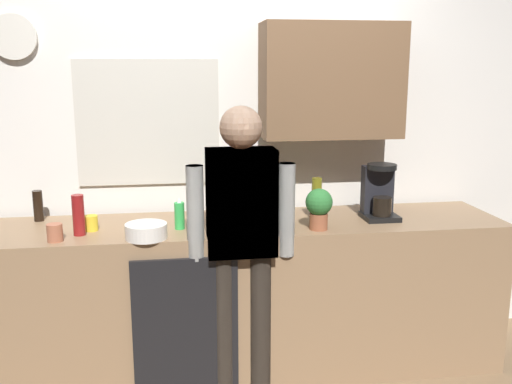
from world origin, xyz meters
TOP-DOWN VIEW (x-y plane):
  - kitchen_counter at (0.00, 0.30)m, footprint 3.14×0.64m
  - dishwasher_panel at (-0.31, -0.03)m, footprint 0.56×0.02m
  - back_wall_assembly at (0.07, 0.70)m, footprint 4.74×0.42m
  - coffee_maker at (0.86, 0.28)m, footprint 0.20×0.20m
  - bottle_olive_oil at (0.48, 0.30)m, footprint 0.06×0.06m
  - bottle_red_vinegar at (-0.85, 0.18)m, footprint 0.06×0.06m
  - bottle_dark_sauce at (-1.13, 0.52)m, footprint 0.06×0.06m
  - bottle_clear_soda at (0.18, 0.23)m, footprint 0.09×0.09m
  - cup_yellow_cup at (-0.80, 0.26)m, footprint 0.07×0.07m
  - cup_white_mug at (0.16, 0.47)m, footprint 0.08×0.08m
  - cup_terracotta_mug at (-0.96, 0.08)m, footprint 0.08×0.08m
  - mixing_bowl at (-0.50, 0.06)m, footprint 0.22×0.22m
  - potted_plant at (0.44, 0.10)m, footprint 0.15×0.15m
  - dish_soap at (-0.32, 0.22)m, footprint 0.06×0.06m
  - person_at_sink at (0.00, 0.00)m, footprint 0.57×0.22m
  - person_guest at (0.00, 0.00)m, footprint 0.57×0.22m

SIDE VIEW (x-z plane):
  - dishwasher_panel at x=-0.31m, z-range 0.00..0.82m
  - kitchen_counter at x=0.00m, z-range 0.00..0.91m
  - mixing_bowl at x=-0.50m, z-range 0.91..0.99m
  - person_at_sink at x=0.00m, z-range 0.15..1.75m
  - person_guest at x=0.00m, z-range 0.15..1.75m
  - cup_yellow_cup at x=-0.80m, z-range 0.91..0.99m
  - cup_terracotta_mug at x=-0.96m, z-range 0.91..1.00m
  - cup_white_mug at x=0.16m, z-range 0.91..1.00m
  - dish_soap at x=-0.32m, z-range 0.90..1.08m
  - bottle_dark_sauce at x=-1.13m, z-range 0.91..1.09m
  - bottle_red_vinegar at x=-0.85m, z-range 0.91..1.13m
  - bottle_olive_oil at x=0.48m, z-range 0.91..1.16m
  - potted_plant at x=0.44m, z-range 0.92..1.15m
  - bottle_clear_soda at x=0.18m, z-range 0.91..1.19m
  - coffee_maker at x=0.86m, z-range 0.89..1.22m
  - back_wall_assembly at x=0.07m, z-range 0.06..2.66m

